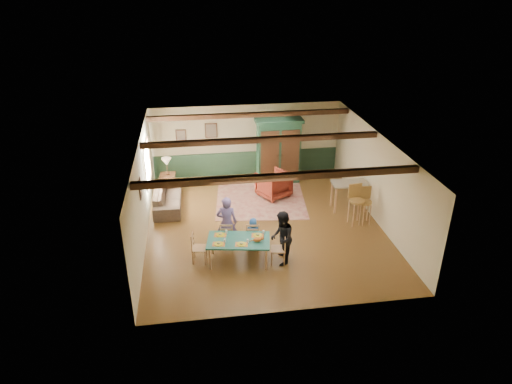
{
  "coord_description": "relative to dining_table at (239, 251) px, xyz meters",
  "views": [
    {
      "loc": [
        -2.01,
        -12.02,
        6.99
      ],
      "look_at": [
        -0.24,
        -0.04,
        1.15
      ],
      "focal_mm": 32.0,
      "sensor_mm": 36.0,
      "label": 1
    }
  ],
  "objects": [
    {
      "name": "person_man",
      "position": [
        -0.24,
        0.77,
        0.44
      ],
      "size": [
        0.62,
        0.46,
        1.56
      ],
      "primitive_type": "imported",
      "rotation": [
        0.0,
        0.0,
        2.97
      ],
      "color": "slate",
      "rests_on": "floor"
    },
    {
      "name": "ceiling",
      "position": [
        0.97,
        1.87,
        2.36
      ],
      "size": [
        7.0,
        8.0,
        0.02
      ],
      "primitive_type": "cube",
      "color": "beige",
      "rests_on": "wall_back"
    },
    {
      "name": "floor",
      "position": [
        0.97,
        1.87,
        -0.34
      ],
      "size": [
        8.0,
        8.0,
        0.0
      ],
      "primitive_type": "plane",
      "color": "#513416",
      "rests_on": "ground"
    },
    {
      "name": "picture_back_b",
      "position": [
        -1.43,
        5.84,
        1.31
      ],
      "size": [
        0.38,
        0.04,
        0.48
      ],
      "primitive_type": null,
      "color": "#7A6C59",
      "rests_on": "wall_back"
    },
    {
      "name": "sofa",
      "position": [
        -1.95,
        3.52,
        -0.02
      ],
      "size": [
        0.87,
        2.19,
        0.64
      ],
      "primitive_type": "imported",
      "rotation": [
        0.0,
        0.0,
        1.56
      ],
      "color": "#3C2F25",
      "rests_on": "floor"
    },
    {
      "name": "picture_left_wall",
      "position": [
        -2.5,
        1.27,
        1.41
      ],
      "size": [
        0.04,
        0.42,
        0.52
      ],
      "primitive_type": null,
      "color": "#7A6C59",
      "rests_on": "wall_left"
    },
    {
      "name": "cat",
      "position": [
        0.48,
        -0.17,
        0.42
      ],
      "size": [
        0.34,
        0.18,
        0.16
      ],
      "primitive_type": null,
      "rotation": [
        0.0,
        0.0,
        -0.17
      ],
      "color": "orange",
      "rests_on": "dining_table"
    },
    {
      "name": "person_child",
      "position": [
        0.48,
        0.65,
        0.12
      ],
      "size": [
        0.49,
        0.36,
        0.91
      ],
      "primitive_type": "imported",
      "rotation": [
        0.0,
        0.0,
        2.97
      ],
      "color": "#255396",
      "rests_on": "floor"
    },
    {
      "name": "ceiling_beam_back",
      "position": [
        0.97,
        4.87,
        2.27
      ],
      "size": [
        6.95,
        0.16,
        0.16
      ],
      "primitive_type": "cube",
      "color": "black",
      "rests_on": "ceiling"
    },
    {
      "name": "wainscot_back",
      "position": [
        0.97,
        5.85,
        0.11
      ],
      "size": [
        6.95,
        0.03,
        0.9
      ],
      "primitive_type": "cube",
      "color": "#1C3422",
      "rests_on": "floor"
    },
    {
      "name": "place_setting_near_left",
      "position": [
        -0.53,
        -0.14,
        0.39
      ],
      "size": [
        0.4,
        0.33,
        0.11
      ],
      "primitive_type": null,
      "rotation": [
        0.0,
        0.0,
        -0.17
      ],
      "color": "gold",
      "rests_on": "dining_table"
    },
    {
      "name": "bar_stool_right",
      "position": [
        4.03,
        1.53,
        0.24
      ],
      "size": [
        0.47,
        0.51,
        1.16
      ],
      "primitive_type": null,
      "rotation": [
        0.0,
        0.0,
        -0.14
      ],
      "color": "#A17A3E",
      "rests_on": "floor"
    },
    {
      "name": "counter_table",
      "position": [
        3.86,
        2.49,
        0.13
      ],
      "size": [
        1.17,
        0.72,
        0.94
      ],
      "primitive_type": null,
      "rotation": [
        0.0,
        0.0,
        -0.06
      ],
      "color": "#B2A78A",
      "rests_on": "floor"
    },
    {
      "name": "bar_stool_left",
      "position": [
        3.77,
        1.51,
        0.3
      ],
      "size": [
        0.5,
        0.54,
        1.27
      ],
      "primitive_type": null,
      "rotation": [
        0.0,
        0.0,
        0.11
      ],
      "color": "#A17A3E",
      "rests_on": "floor"
    },
    {
      "name": "dining_chair_end_right",
      "position": [
        1.03,
        -0.17,
        0.09
      ],
      "size": [
        0.46,
        0.44,
        0.86
      ],
      "primitive_type": null,
      "rotation": [
        0.0,
        0.0,
        -1.74
      ],
      "color": "tan",
      "rests_on": "floor"
    },
    {
      "name": "wall_back",
      "position": [
        0.97,
        5.87,
        1.01
      ],
      "size": [
        7.0,
        0.02,
        2.7
      ],
      "primitive_type": "cube",
      "color": "beige",
      "rests_on": "floor"
    },
    {
      "name": "place_setting_near_center",
      "position": [
        0.05,
        -0.24,
        0.39
      ],
      "size": [
        0.4,
        0.33,
        0.11
      ],
      "primitive_type": null,
      "rotation": [
        0.0,
        0.0,
        -0.17
      ],
      "color": "gold",
      "rests_on": "dining_table"
    },
    {
      "name": "picture_back_a",
      "position": [
        -0.33,
        5.84,
        1.46
      ],
      "size": [
        0.45,
        0.04,
        0.55
      ],
      "primitive_type": null,
      "color": "#7A6C59",
      "rests_on": "wall_back"
    },
    {
      "name": "armoire",
      "position": [
        2.02,
        5.0,
        0.85
      ],
      "size": [
        1.68,
        0.69,
        2.37
      ],
      "primitive_type": "cube",
      "rotation": [
        0.0,
        0.0,
        0.01
      ],
      "color": "#143422",
      "rests_on": "floor"
    },
    {
      "name": "person_woman",
      "position": [
        1.12,
        -0.19,
        0.41
      ],
      "size": [
        0.68,
        0.81,
        1.49
      ],
      "primitive_type": "imported",
      "rotation": [
        0.0,
        0.0,
        -1.74
      ],
      "color": "black",
      "rests_on": "floor"
    },
    {
      "name": "dining_chair_far_right",
      "position": [
        0.47,
        0.58,
        0.09
      ],
      "size": [
        0.44,
        0.46,
        0.86
      ],
      "primitive_type": null,
      "rotation": [
        0.0,
        0.0,
        2.97
      ],
      "color": "tan",
      "rests_on": "floor"
    },
    {
      "name": "window_left",
      "position": [
        -2.5,
        3.57,
        1.21
      ],
      "size": [
        0.06,
        1.6,
        1.3
      ],
      "primitive_type": null,
      "color": "white",
      "rests_on": "wall_left"
    },
    {
      "name": "area_rug",
      "position": [
        1.18,
        3.86,
        -0.33
      ],
      "size": [
        3.34,
        3.83,
        0.01
      ],
      "primitive_type": "cube",
      "rotation": [
        0.0,
        0.0,
        -0.11
      ],
      "color": "tan",
      "rests_on": "floor"
    },
    {
      "name": "table_lamp",
      "position": [
        -1.96,
        4.69,
        0.62
      ],
      "size": [
        0.37,
        0.37,
        0.6
      ],
      "primitive_type": null,
      "rotation": [
        0.0,
        0.0,
        0.13
      ],
      "color": "beige",
      "rests_on": "end_table"
    },
    {
      "name": "dining_chair_far_left",
      "position": [
        -0.25,
        0.7,
        0.09
      ],
      "size": [
        0.44,
        0.46,
        0.86
      ],
      "primitive_type": null,
      "rotation": [
        0.0,
        0.0,
        2.97
      ],
      "color": "tan",
      "rests_on": "floor"
    },
    {
      "name": "end_table",
      "position": [
        -1.96,
        4.69,
        -0.01
      ],
      "size": [
        0.57,
        0.57,
        0.66
      ],
      "primitive_type": null,
      "rotation": [
        0.0,
        0.0,
        -0.07
      ],
      "color": "black",
      "rests_on": "floor"
    },
    {
      "name": "armchair",
      "position": [
        1.63,
        3.79,
        0.1
      ],
      "size": [
        1.3,
        1.31,
        0.88
      ],
      "primitive_type": "imported",
      "rotation": [
        0.0,
        0.0,
        -2.63
      ],
      "color": "#4D140F",
      "rests_on": "floor"
    },
    {
      "name": "ceiling_beam_front",
      "position": [
        0.97,
        -0.43,
        2.27
      ],
      "size": [
        6.95,
        0.16,
        0.16
      ],
      "primitive_type": "cube",
      "color": "black",
      "rests_on": "ceiling"
    },
    {
      "name": "place_setting_far_left",
      "position": [
        -0.45,
        0.31,
        0.39
      ],
      "size": [
        0.4,
        0.33,
        0.11
      ],
      "primitive_type": null,
      "rotation": [
        0.0,
        0.0,
        -0.17
      ],
      "color": "gold",
      "rests_on": "dining_table"
    },
    {
      "name": "ceiling_beam_mid",
      "position": [
        0.97,
        2.27,
        2.27
      ],
      "size": [
        6.95,
        0.16,
        0.16
      ],
      "primitive_type": "cube",
      "color": "black",
      "rests_on": "ceiling"
    },
    {
      "name": "place_setting_far_right",
      "position": [
        0.53,
        0.14,
        0.39
      ],
      "size": [
        0.4,
        0.33,
        0.11
      ],
      "primitive_type": null,
      "rotation": [
        0.0,
        0.0,
        -0.17
      ],
      "color": "gold",
      "rests_on": "dining_table"
    },
    {
      "name": "dining_table",
      "position": [
        0.0,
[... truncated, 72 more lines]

